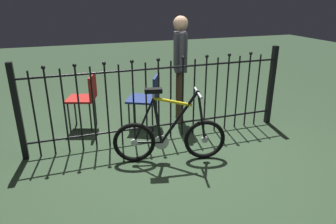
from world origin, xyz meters
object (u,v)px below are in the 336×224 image
chair_navy (148,96)px  person_visitor (180,61)px  chair_red (86,96)px  bicycle (170,137)px

chair_navy → person_visitor: 0.73m
chair_navy → chair_red: 0.92m
chair_navy → person_visitor: (0.55, 0.12, 0.47)m
chair_navy → chair_red: bearing=163.0°
person_visitor → chair_navy: bearing=-168.2°
bicycle → person_visitor: person_visitor is taller
bicycle → person_visitor: 1.46m
bicycle → person_visitor: size_ratio=0.82×
chair_navy → person_visitor: bearing=11.8°
chair_red → person_visitor: bearing=-6.1°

